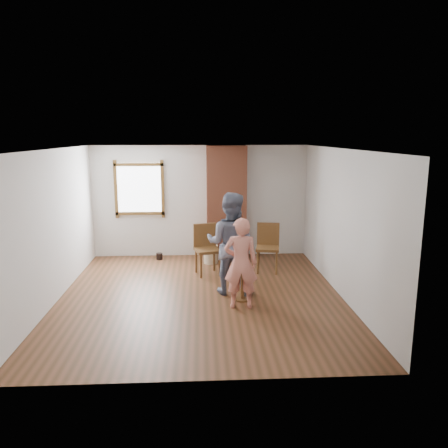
{
  "coord_description": "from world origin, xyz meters",
  "views": [
    {
      "loc": [
        0.01,
        -7.4,
        2.84
      ],
      "look_at": [
        0.46,
        0.8,
        1.15
      ],
      "focal_mm": 35.0,
      "sensor_mm": 36.0,
      "label": 1
    }
  ],
  "objects_px": {
    "stoneware_crock": "(211,254)",
    "dining_chair_right": "(268,245)",
    "man": "(230,243)",
    "person_pink": "(241,263)",
    "side_table": "(242,278)",
    "dining_chair_left": "(206,246)"
  },
  "relations": [
    {
      "from": "stoneware_crock",
      "to": "dining_chair_right",
      "type": "relative_size",
      "value": 0.41
    },
    {
      "from": "stoneware_crock",
      "to": "man",
      "type": "xyz_separation_m",
      "value": [
        0.31,
        -1.88,
        0.72
      ]
    },
    {
      "from": "stoneware_crock",
      "to": "man",
      "type": "bearing_deg",
      "value": -80.63
    },
    {
      "from": "stoneware_crock",
      "to": "person_pink",
      "type": "xyz_separation_m",
      "value": [
        0.43,
        -2.58,
        0.56
      ]
    },
    {
      "from": "stoneware_crock",
      "to": "side_table",
      "type": "height_order",
      "value": "side_table"
    },
    {
      "from": "dining_chair_right",
      "to": "person_pink",
      "type": "xyz_separation_m",
      "value": [
        -0.75,
        -1.98,
        0.2
      ]
    },
    {
      "from": "side_table",
      "to": "man",
      "type": "xyz_separation_m",
      "value": [
        -0.18,
        0.38,
        0.52
      ]
    },
    {
      "from": "dining_chair_left",
      "to": "man",
      "type": "distance_m",
      "value": 1.28
    },
    {
      "from": "dining_chair_left",
      "to": "side_table",
      "type": "bearing_deg",
      "value": -83.6
    },
    {
      "from": "stoneware_crock",
      "to": "dining_chair_right",
      "type": "xyz_separation_m",
      "value": [
        1.19,
        -0.61,
        0.36
      ]
    },
    {
      "from": "man",
      "to": "dining_chair_left",
      "type": "bearing_deg",
      "value": -51.97
    },
    {
      "from": "man",
      "to": "stoneware_crock",
      "type": "bearing_deg",
      "value": -62.32
    },
    {
      "from": "stoneware_crock",
      "to": "person_pink",
      "type": "relative_size",
      "value": 0.27
    },
    {
      "from": "side_table",
      "to": "man",
      "type": "relative_size",
      "value": 0.33
    },
    {
      "from": "dining_chair_left",
      "to": "dining_chair_right",
      "type": "relative_size",
      "value": 1.02
    },
    {
      "from": "stoneware_crock",
      "to": "dining_chair_right",
      "type": "bearing_deg",
      "value": -27.07
    },
    {
      "from": "stoneware_crock",
      "to": "side_table",
      "type": "xyz_separation_m",
      "value": [
        0.49,
        -2.26,
        0.2
      ]
    },
    {
      "from": "stoneware_crock",
      "to": "side_table",
      "type": "relative_size",
      "value": 0.68
    },
    {
      "from": "dining_chair_right",
      "to": "man",
      "type": "relative_size",
      "value": 0.55
    },
    {
      "from": "stoneware_crock",
      "to": "dining_chair_left",
      "type": "height_order",
      "value": "dining_chair_left"
    },
    {
      "from": "stoneware_crock",
      "to": "side_table",
      "type": "bearing_deg",
      "value": -77.69
    },
    {
      "from": "person_pink",
      "to": "stoneware_crock",
      "type": "bearing_deg",
      "value": -77.26
    }
  ]
}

